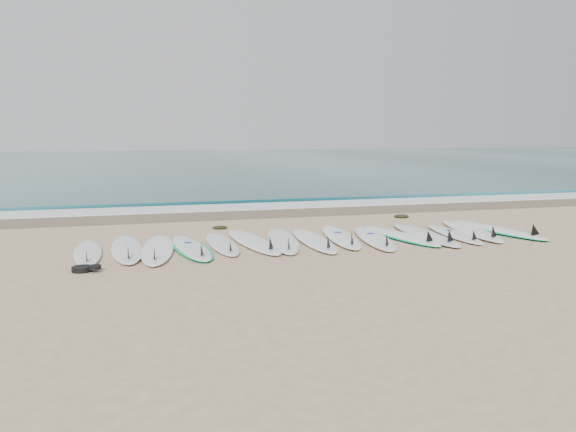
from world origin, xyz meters
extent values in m
plane|color=tan|center=(0.00, 0.00, 0.00)|extent=(120.00, 120.00, 0.00)
cube|color=#1D5865|center=(0.00, 32.50, 0.01)|extent=(120.00, 55.00, 0.03)
cube|color=brown|center=(0.00, 4.10, 0.01)|extent=(120.00, 1.80, 0.01)
cube|color=silver|center=(0.00, 5.50, 0.02)|extent=(120.00, 1.40, 0.04)
cube|color=#1D5865|center=(0.00, 7.00, 0.05)|extent=(120.00, 1.00, 0.10)
ellipsoid|color=white|center=(-4.34, -0.10, 0.04)|extent=(0.64, 2.38, 0.08)
cone|color=black|center=(-4.28, -0.96, 0.18)|extent=(0.21, 0.26, 0.25)
ellipsoid|color=white|center=(-3.66, 0.04, 0.05)|extent=(0.69, 2.77, 0.09)
cone|color=black|center=(-3.62, -0.96, 0.21)|extent=(0.24, 0.30, 0.29)
ellipsoid|color=white|center=(-3.10, -0.16, 0.05)|extent=(0.82, 2.86, 0.09)
cone|color=black|center=(-3.19, -1.18, 0.21)|extent=(0.26, 0.32, 0.30)
ellipsoid|color=white|center=(-2.49, -0.13, 0.04)|extent=(0.81, 2.62, 0.08)
ellipsoid|color=#00C06C|center=(-2.49, -0.13, 0.04)|extent=(0.90, 2.65, 0.06)
cone|color=black|center=(-2.39, -1.07, 0.20)|extent=(0.25, 0.30, 0.28)
cylinder|color=navy|center=(-2.52, 0.11, 0.09)|extent=(0.16, 0.16, 0.01)
ellipsoid|color=silver|center=(-1.87, 0.09, 0.04)|extent=(0.58, 2.47, 0.08)
cone|color=black|center=(-1.85, -0.81, 0.19)|extent=(0.21, 0.27, 0.26)
ellipsoid|color=white|center=(-1.25, 0.11, 0.05)|extent=(0.92, 2.87, 0.09)
cone|color=black|center=(-1.13, -0.91, 0.21)|extent=(0.27, 0.33, 0.30)
ellipsoid|color=white|center=(-0.64, 0.07, 0.05)|extent=(0.97, 2.81, 0.09)
cone|color=black|center=(-0.79, -0.93, 0.21)|extent=(0.27, 0.33, 0.29)
ellipsoid|color=white|center=(-0.04, -0.07, 0.05)|extent=(0.65, 2.73, 0.09)
cone|color=black|center=(-0.07, -1.06, 0.21)|extent=(0.24, 0.30, 0.29)
ellipsoid|color=white|center=(0.62, 0.14, 0.05)|extent=(0.94, 2.79, 0.09)
cone|color=black|center=(0.48, -0.85, 0.21)|extent=(0.27, 0.32, 0.29)
cylinder|color=navy|center=(0.65, 0.40, 0.09)|extent=(0.18, 0.18, 0.01)
ellipsoid|color=white|center=(1.23, -0.17, 0.05)|extent=(1.02, 2.78, 0.09)
cone|color=black|center=(1.06, -1.15, 0.21)|extent=(0.28, 0.33, 0.29)
cylinder|color=navy|center=(1.27, 0.09, 0.09)|extent=(0.18, 0.18, 0.01)
ellipsoid|color=white|center=(1.88, -0.04, 0.04)|extent=(0.95, 2.63, 0.08)
ellipsoid|color=#00C06C|center=(1.88, -0.04, 0.04)|extent=(1.04, 2.67, 0.06)
cone|color=black|center=(2.03, -0.97, 0.20)|extent=(0.26, 0.31, 0.28)
ellipsoid|color=silver|center=(2.43, -0.08, 0.05)|extent=(0.69, 2.89, 0.09)
cone|color=black|center=(2.39, -1.13, 0.22)|extent=(0.25, 0.31, 0.31)
ellipsoid|color=white|center=(3.08, -0.15, 0.04)|extent=(0.74, 2.46, 0.08)
cone|color=black|center=(3.00, -1.03, 0.18)|extent=(0.23, 0.28, 0.26)
cylinder|color=navy|center=(3.11, 0.08, 0.08)|extent=(0.15, 0.15, 0.01)
ellipsoid|color=white|center=(3.65, 0.09, 0.05)|extent=(1.01, 2.92, 0.09)
cone|color=black|center=(3.50, -0.94, 0.22)|extent=(0.29, 0.34, 0.31)
ellipsoid|color=white|center=(4.29, 0.05, 0.05)|extent=(1.02, 2.87, 0.09)
ellipsoid|color=#00C06C|center=(4.29, 0.05, 0.04)|extent=(1.12, 2.91, 0.06)
cone|color=black|center=(4.45, -0.96, 0.21)|extent=(0.28, 0.33, 0.30)
ellipsoid|color=black|center=(-1.63, 2.03, 0.03)|extent=(0.35, 0.27, 0.07)
ellipsoid|color=black|center=(3.18, 2.51, 0.04)|extent=(0.41, 0.32, 0.08)
cylinder|color=black|center=(-4.32, -1.39, 0.04)|extent=(0.32, 0.32, 0.08)
cylinder|color=black|center=(-4.12, -1.49, 0.08)|extent=(0.20, 0.20, 0.06)
camera|label=1|loc=(-3.40, -10.65, 2.19)|focal=35.00mm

